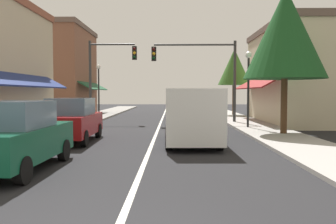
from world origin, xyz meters
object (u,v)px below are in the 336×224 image
(traffic_signal_mast_arm, at_px, (205,66))
(street_lamp_right_mid, at_px, (248,76))
(tree_right_far, at_px, (234,67))
(tree_right_near, at_px, (285,34))
(traffic_signal_left_corner, at_px, (106,68))
(parked_car_second_left, at_px, (72,120))
(van_in_lane, at_px, (191,114))
(street_lamp_left_far, at_px, (99,81))
(parked_car_nearest_left, at_px, (15,136))

(traffic_signal_mast_arm, height_order, street_lamp_right_mid, traffic_signal_mast_arm)
(traffic_signal_mast_arm, height_order, tree_right_far, tree_right_far)
(traffic_signal_mast_arm, distance_m, tree_right_near, 7.36)
(tree_right_far, bearing_deg, traffic_signal_left_corner, -147.30)
(traffic_signal_mast_arm, bearing_deg, tree_right_near, -65.17)
(parked_car_second_left, height_order, tree_right_near, tree_right_near)
(van_in_lane, relative_size, tree_right_far, 0.91)
(tree_right_far, bearing_deg, street_lamp_left_far, -168.80)
(van_in_lane, distance_m, street_lamp_right_mid, 6.68)
(parked_car_second_left, bearing_deg, street_lamp_left_far, 96.27)
(parked_car_second_left, relative_size, traffic_signal_mast_arm, 0.76)
(parked_car_nearest_left, relative_size, traffic_signal_mast_arm, 0.76)
(parked_car_nearest_left, distance_m, traffic_signal_left_corner, 15.45)
(tree_right_near, xyz_separation_m, tree_right_far, (0.12, 13.94, -0.50))
(parked_car_nearest_left, xyz_separation_m, parked_car_second_left, (-0.07, 5.34, 0.00))
(parked_car_nearest_left, bearing_deg, traffic_signal_left_corner, 93.13)
(parked_car_nearest_left, distance_m, tree_right_near, 12.38)
(van_in_lane, height_order, traffic_signal_mast_arm, traffic_signal_mast_arm)
(traffic_signal_left_corner, distance_m, street_lamp_left_far, 4.34)
(traffic_signal_mast_arm, xyz_separation_m, traffic_signal_left_corner, (-6.56, 1.07, -0.03))
(parked_car_nearest_left, xyz_separation_m, van_in_lane, (4.71, 4.97, 0.27))
(parked_car_nearest_left, height_order, van_in_lane, van_in_lane)
(parked_car_nearest_left, height_order, tree_right_near, tree_right_near)
(parked_car_nearest_left, height_order, street_lamp_left_far, street_lamp_left_far)
(parked_car_nearest_left, xyz_separation_m, street_lamp_right_mid, (8.08, 10.47, 2.00))
(street_lamp_left_far, bearing_deg, van_in_lane, -65.24)
(tree_right_near, bearing_deg, traffic_signal_left_corner, 141.38)
(tree_right_near, relative_size, tree_right_far, 1.18)
(parked_car_second_left, bearing_deg, parked_car_nearest_left, -90.41)
(parked_car_nearest_left, relative_size, parked_car_second_left, 1.00)
(parked_car_nearest_left, bearing_deg, street_lamp_left_far, 96.69)
(parked_car_nearest_left, relative_size, tree_right_near, 0.62)
(traffic_signal_left_corner, height_order, street_lamp_right_mid, traffic_signal_left_corner)
(traffic_signal_left_corner, bearing_deg, parked_car_second_left, -87.32)
(traffic_signal_left_corner, xyz_separation_m, tree_right_far, (9.74, 6.25, 0.51))
(traffic_signal_left_corner, distance_m, tree_right_near, 12.36)
(street_lamp_right_mid, height_order, tree_right_far, tree_right_far)
(traffic_signal_left_corner, bearing_deg, street_lamp_left_far, 108.32)
(street_lamp_right_mid, distance_m, street_lamp_left_far, 13.27)
(parked_car_nearest_left, distance_m, street_lamp_right_mid, 13.38)
(traffic_signal_left_corner, distance_m, tree_right_far, 11.59)
(van_in_lane, bearing_deg, tree_right_far, 73.92)
(parked_car_nearest_left, xyz_separation_m, traffic_signal_left_corner, (-0.53, 15.19, 2.76))
(traffic_signal_left_corner, bearing_deg, van_in_lane, -62.85)
(van_in_lane, bearing_deg, street_lamp_right_mid, 57.73)
(parked_car_nearest_left, bearing_deg, street_lamp_right_mid, 53.48)
(parked_car_nearest_left, xyz_separation_m, tree_right_near, (9.09, 7.50, 3.78))
(parked_car_nearest_left, relative_size, street_lamp_right_mid, 0.99)
(van_in_lane, xyz_separation_m, traffic_signal_left_corner, (-5.24, 10.22, 2.49))
(parked_car_second_left, distance_m, tree_right_near, 10.14)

